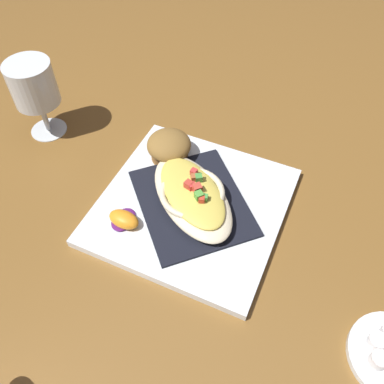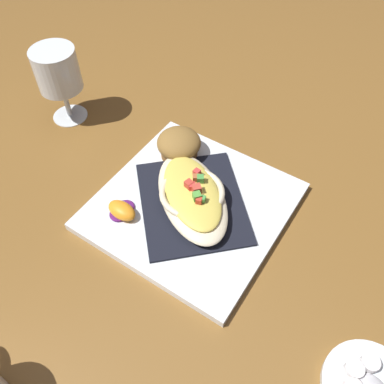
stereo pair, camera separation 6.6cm
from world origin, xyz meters
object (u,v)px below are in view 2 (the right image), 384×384
Objects in this scene: gratin_dish at (192,195)px; creamer_cup_0 at (369,363)px; stemmed_glass at (58,73)px; creamer_cup_1 at (354,370)px; square_plate at (192,206)px; muffin at (179,145)px; orange_garnish at (122,210)px.

creamer_cup_0 is at bearing 81.61° from gratin_dish.
stemmed_glass reaches higher than creamer_cup_1.
muffin is (-0.07, -0.09, 0.03)m from square_plate.
muffin reaches higher than creamer_cup_1.
creamer_cup_0 is at bearing 84.34° from stemmed_glass.
orange_garnish is at bearing -38.43° from square_plate.
gratin_dish reaches higher than orange_garnish.
muffin is (-0.07, -0.09, 0.00)m from gratin_dish.
gratin_dish is 0.12m from muffin.
creamer_cup_0 reaches higher than square_plate.
square_plate is 0.34m from creamer_cup_1.
orange_garnish is 2.25× the size of creamer_cup_1.
gratin_dish is 4.13× the size of orange_garnish.
square_plate is 1.96× the size of stemmed_glass.
square_plate is at bearing 141.57° from orange_garnish.
gratin_dish is at bearing -102.14° from creamer_cup_1.
stemmed_glass reaches higher than gratin_dish.
muffin is 1.47× the size of orange_garnish.
muffin reaches higher than orange_garnish.
square_plate is 0.36m from stemmed_glass.
stemmed_glass is 0.69m from creamer_cup_1.
stemmed_glass is (-0.11, -0.28, 0.08)m from orange_garnish.
muffin is at bearing 101.67° from stemmed_glass.
muffin is 0.16m from orange_garnish.
muffin is at bearing -108.64° from creamer_cup_1.
orange_garnish reaches higher than square_plate.
muffin is 0.44m from creamer_cup_1.
gratin_dish is 0.12m from orange_garnish.
muffin reaches higher than square_plate.
square_plate is 3.75× the size of muffin.
muffin is at bearing -105.68° from creamer_cup_0.
orange_garnish is (0.09, -0.07, 0.02)m from square_plate.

